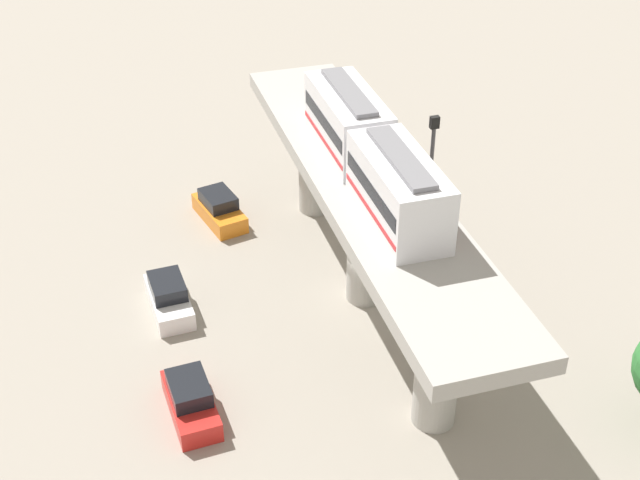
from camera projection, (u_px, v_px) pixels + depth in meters
ground_plane at (364, 296)px, 45.00m from camera, size 120.00×120.00×0.00m
viaduct at (367, 209)px, 42.01m from camera, size 5.20×28.00×7.06m
train at (372, 153)px, 39.97m from camera, size 2.64×13.55×3.24m
parked_car_white at (169, 298)px, 43.72m from camera, size 2.04×4.30×1.76m
parked_car_orange at (219, 209)px, 50.74m from camera, size 2.68×4.49×1.76m
parked_car_red at (191, 401)px, 37.64m from camera, size 2.07×4.31×1.76m
signal_post at (429, 195)px, 43.17m from camera, size 0.44×0.28×9.66m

